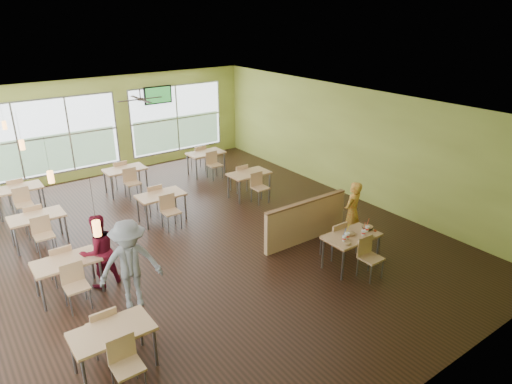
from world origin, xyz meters
TOP-DOWN VIEW (x-y plane):
  - room at (0.00, 0.00)m, footprint 12.00×12.04m
  - window_bays at (-2.65, 3.08)m, footprint 9.24×10.24m
  - main_table at (2.00, -3.00)m, footprint 1.22×1.52m
  - half_wall_divider at (2.00, -1.55)m, footprint 2.40×0.14m
  - dining_tables at (-1.05, 1.71)m, footprint 6.92×8.72m
  - pendant_lights at (-3.20, 0.68)m, footprint 0.11×7.31m
  - ceiling_fan at (-0.00, 3.00)m, footprint 1.25×1.25m
  - tv_backwall at (1.80, 5.90)m, footprint 1.00×0.07m
  - man_plaid at (2.85, -2.22)m, footprint 0.63×0.49m
  - patron_maroon at (-2.58, -0.54)m, footprint 0.82×0.68m
  - patron_grey at (-2.33, -1.58)m, footprint 1.26×0.92m
  - cup_blue at (1.67, -3.08)m, footprint 0.09×0.09m
  - cup_yellow at (1.79, -3.05)m, footprint 0.11×0.11m
  - cup_red_near at (2.18, -3.15)m, footprint 0.09×0.09m
  - cup_red_far at (2.39, -3.07)m, footprint 0.09×0.09m
  - food_basket at (2.50, -2.98)m, footprint 0.25×0.25m
  - ketchup_cup at (2.54, -3.16)m, footprint 0.06×0.06m
  - wrapper_left at (1.63, -3.22)m, footprint 0.17×0.15m
  - wrapper_mid at (1.99, -2.96)m, footprint 0.22×0.20m
  - wrapper_right at (2.28, -3.30)m, footprint 0.13×0.12m

SIDE VIEW (x-z plane):
  - half_wall_divider at x=2.00m, z-range 0.00..1.04m
  - dining_tables at x=-1.05m, z-range 0.20..1.07m
  - main_table at x=2.00m, z-range 0.20..1.07m
  - man_plaid at x=2.85m, z-range 0.00..1.52m
  - ketchup_cup at x=2.54m, z-range 0.75..0.78m
  - wrapper_right at x=2.28m, z-range 0.75..0.78m
  - patron_maroon at x=-2.58m, z-range 0.00..1.53m
  - wrapper_left at x=1.63m, z-range 0.75..0.79m
  - wrapper_mid at x=1.99m, z-range 0.75..0.81m
  - food_basket at x=2.50m, z-range 0.75..0.81m
  - cup_blue at x=1.67m, z-range 0.66..0.97m
  - cup_red_near at x=2.18m, z-range 0.65..0.99m
  - cup_red_far at x=2.39m, z-range 0.65..0.99m
  - cup_yellow at x=1.79m, z-range 0.64..1.02m
  - patron_grey at x=-2.33m, z-range 0.00..1.76m
  - window_bays at x=-2.65m, z-range 0.29..2.66m
  - room at x=0.00m, z-range 0.00..3.20m
  - tv_backwall at x=1.80m, z-range 2.15..2.75m
  - pendant_lights at x=-3.20m, z-range 2.02..2.88m
  - ceiling_fan at x=0.00m, z-range 2.80..3.09m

